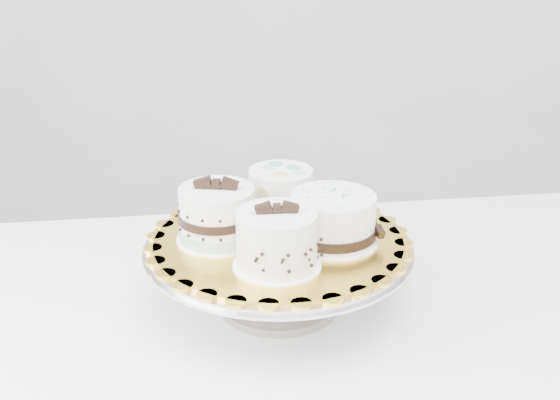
# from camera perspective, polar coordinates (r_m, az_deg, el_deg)

# --- Properties ---
(table) EXTENTS (1.40, 1.07, 0.75)m
(table) POSITION_cam_1_polar(r_m,az_deg,el_deg) (1.06, 1.25, -13.37)
(table) COLOR white
(table) RESTS_ON floor
(cake_stand) EXTENTS (0.39, 0.39, 0.11)m
(cake_stand) POSITION_cam_1_polar(r_m,az_deg,el_deg) (1.03, -0.12, -5.06)
(cake_stand) COLOR gray
(cake_stand) RESTS_ON table
(cake_board) EXTENTS (0.46, 0.46, 0.01)m
(cake_board) POSITION_cam_1_polar(r_m,az_deg,el_deg) (1.02, -0.12, -3.27)
(cake_board) COLOR gold
(cake_board) RESTS_ON cake_stand
(cake_swirl) EXTENTS (0.12, 0.12, 0.09)m
(cake_swirl) POSITION_cam_1_polar(r_m,az_deg,el_deg) (0.92, -0.25, -3.35)
(cake_swirl) COLOR white
(cake_swirl) RESTS_ON cake_board
(cake_banded) EXTENTS (0.12, 0.12, 0.10)m
(cake_banded) POSITION_cam_1_polar(r_m,az_deg,el_deg) (1.00, -5.11, -1.33)
(cake_banded) COLOR white
(cake_banded) RESTS_ON cake_board
(cake_dots) EXTENTS (0.12, 0.12, 0.07)m
(cake_dots) POSITION_cam_1_polar(r_m,az_deg,el_deg) (1.08, 0.06, 0.69)
(cake_dots) COLOR white
(cake_dots) RESTS_ON cake_board
(cake_ribbon) EXTENTS (0.16, 0.16, 0.07)m
(cake_ribbon) POSITION_cam_1_polar(r_m,az_deg,el_deg) (1.00, 4.36, -1.62)
(cake_ribbon) COLOR white
(cake_ribbon) RESTS_ON cake_board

